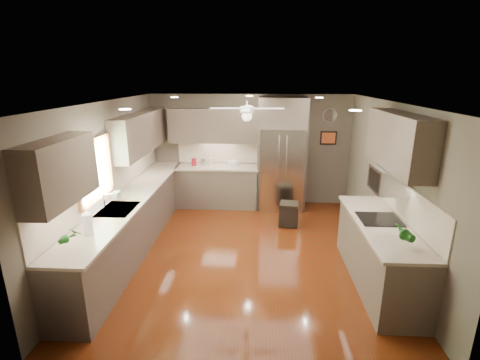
# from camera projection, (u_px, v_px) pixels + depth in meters

# --- Properties ---
(floor) EXTENTS (5.00, 5.00, 0.00)m
(floor) POSITION_uv_depth(u_px,v_px,m) (246.00, 252.00, 5.92)
(floor) COLOR #442309
(floor) RESTS_ON ground
(ceiling) EXTENTS (5.00, 5.00, 0.00)m
(ceiling) POSITION_uv_depth(u_px,v_px,m) (246.00, 102.00, 5.20)
(ceiling) COLOR white
(ceiling) RESTS_ON ground
(wall_back) EXTENTS (4.50, 0.00, 4.50)m
(wall_back) POSITION_uv_depth(u_px,v_px,m) (250.00, 150.00, 7.95)
(wall_back) COLOR brown
(wall_back) RESTS_ON ground
(wall_front) EXTENTS (4.50, 0.00, 4.50)m
(wall_front) POSITION_uv_depth(u_px,v_px,m) (235.00, 261.00, 3.17)
(wall_front) COLOR brown
(wall_front) RESTS_ON ground
(wall_left) EXTENTS (0.00, 5.00, 5.00)m
(wall_left) POSITION_uv_depth(u_px,v_px,m) (109.00, 180.00, 5.68)
(wall_left) COLOR brown
(wall_left) RESTS_ON ground
(wall_right) EXTENTS (0.00, 5.00, 5.00)m
(wall_right) POSITION_uv_depth(u_px,v_px,m) (389.00, 184.00, 5.44)
(wall_right) COLOR brown
(wall_right) RESTS_ON ground
(canister_a) EXTENTS (0.14, 0.14, 0.17)m
(canister_a) POSITION_uv_depth(u_px,v_px,m) (194.00, 162.00, 7.81)
(canister_a) COLOR maroon
(canister_a) RESTS_ON back_run
(canister_b) EXTENTS (0.13, 0.13, 0.16)m
(canister_b) POSITION_uv_depth(u_px,v_px,m) (203.00, 162.00, 7.84)
(canister_b) COLOR silver
(canister_b) RESTS_ON back_run
(canister_c) EXTENTS (0.11, 0.11, 0.17)m
(canister_c) POSITION_uv_depth(u_px,v_px,m) (211.00, 161.00, 7.83)
(canister_c) COLOR #BBA88C
(canister_c) RESTS_ON back_run
(soap_bottle) EXTENTS (0.10, 0.10, 0.21)m
(soap_bottle) POSITION_uv_depth(u_px,v_px,m) (117.00, 194.00, 5.60)
(soap_bottle) COLOR white
(soap_bottle) RESTS_ON left_run
(potted_plant_left) EXTENTS (0.19, 0.15, 0.32)m
(potted_plant_left) POSITION_uv_depth(u_px,v_px,m) (71.00, 236.00, 4.01)
(potted_plant_left) COLOR #1C5D1A
(potted_plant_left) RESTS_ON left_run
(potted_plant_right) EXTENTS (0.22, 0.20, 0.32)m
(potted_plant_right) POSITION_uv_depth(u_px,v_px,m) (404.00, 233.00, 4.09)
(potted_plant_right) COLOR #1C5D1A
(potted_plant_right) RESTS_ON right_run
(bowl) EXTENTS (0.26, 0.26, 0.06)m
(bowl) POSITION_uv_depth(u_px,v_px,m) (233.00, 165.00, 7.78)
(bowl) COLOR #BBA88C
(bowl) RESTS_ON back_run
(left_run) EXTENTS (0.65, 4.70, 1.45)m
(left_run) POSITION_uv_depth(u_px,v_px,m) (134.00, 220.00, 6.03)
(left_run) COLOR brown
(left_run) RESTS_ON ground
(back_run) EXTENTS (1.85, 0.65, 1.45)m
(back_run) POSITION_uv_depth(u_px,v_px,m) (218.00, 185.00, 7.93)
(back_run) COLOR brown
(back_run) RESTS_ON ground
(uppers) EXTENTS (4.50, 4.70, 0.95)m
(uppers) POSITION_uv_depth(u_px,v_px,m) (205.00, 136.00, 6.10)
(uppers) COLOR brown
(uppers) RESTS_ON wall_left
(window) EXTENTS (0.05, 1.12, 0.92)m
(window) POSITION_uv_depth(u_px,v_px,m) (94.00, 170.00, 5.11)
(window) COLOR #BFF2B2
(window) RESTS_ON wall_left
(sink) EXTENTS (0.50, 0.70, 0.32)m
(sink) POSITION_uv_depth(u_px,v_px,m) (118.00, 211.00, 5.28)
(sink) COLOR silver
(sink) RESTS_ON left_run
(refrigerator) EXTENTS (1.06, 0.75, 2.45)m
(refrigerator) POSITION_uv_depth(u_px,v_px,m) (281.00, 156.00, 7.61)
(refrigerator) COLOR silver
(refrigerator) RESTS_ON ground
(right_run) EXTENTS (0.70, 2.20, 1.45)m
(right_run) POSITION_uv_depth(u_px,v_px,m) (379.00, 252.00, 4.91)
(right_run) COLOR brown
(right_run) RESTS_ON ground
(microwave) EXTENTS (0.43, 0.55, 0.34)m
(microwave) POSITION_uv_depth(u_px,v_px,m) (389.00, 180.00, 4.86)
(microwave) COLOR silver
(microwave) RESTS_ON wall_right
(ceiling_fan) EXTENTS (1.18, 1.18, 0.32)m
(ceiling_fan) POSITION_uv_depth(u_px,v_px,m) (247.00, 112.00, 5.54)
(ceiling_fan) COLOR white
(ceiling_fan) RESTS_ON ceiling
(recessed_lights) EXTENTS (2.84, 3.14, 0.01)m
(recessed_lights) POSITION_uv_depth(u_px,v_px,m) (245.00, 101.00, 5.59)
(recessed_lights) COLOR white
(recessed_lights) RESTS_ON ceiling
(wall_clock) EXTENTS (0.30, 0.03, 0.30)m
(wall_clock) POSITION_uv_depth(u_px,v_px,m) (330.00, 115.00, 7.62)
(wall_clock) COLOR white
(wall_clock) RESTS_ON wall_back
(framed_print) EXTENTS (0.36, 0.03, 0.30)m
(framed_print) POSITION_uv_depth(u_px,v_px,m) (328.00, 138.00, 7.75)
(framed_print) COLOR black
(framed_print) RESTS_ON wall_back
(stool) EXTENTS (0.41, 0.41, 0.46)m
(stool) POSITION_uv_depth(u_px,v_px,m) (289.00, 214.00, 6.92)
(stool) COLOR black
(stool) RESTS_ON ground
(paper_towel) EXTENTS (0.12, 0.12, 0.30)m
(paper_towel) POSITION_uv_depth(u_px,v_px,m) (88.00, 224.00, 4.38)
(paper_towel) COLOR white
(paper_towel) RESTS_ON left_run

